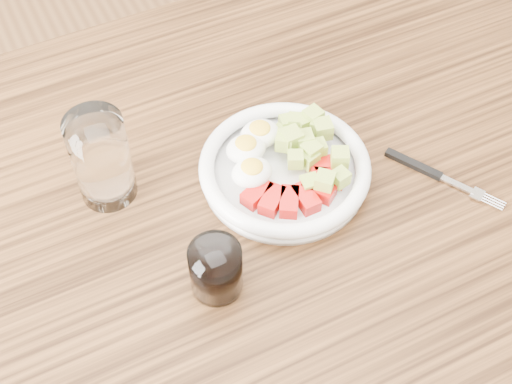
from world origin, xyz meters
TOP-DOWN VIEW (x-y plane):
  - dining_table at (0.00, 0.00)m, footprint 1.50×0.90m
  - bowl at (0.05, 0.04)m, footprint 0.23×0.23m
  - fork at (0.22, -0.04)m, footprint 0.10×0.15m
  - water_glass at (-0.17, 0.12)m, footprint 0.07×0.07m
  - coffee_glass at (-0.10, -0.08)m, footprint 0.06×0.06m

SIDE VIEW (x-z plane):
  - dining_table at x=0.00m, z-range 0.28..1.05m
  - fork at x=0.22m, z-range 0.77..0.78m
  - bowl at x=0.05m, z-range 0.76..0.82m
  - coffee_glass at x=-0.10m, z-range 0.77..0.84m
  - water_glass at x=-0.17m, z-range 0.77..0.90m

